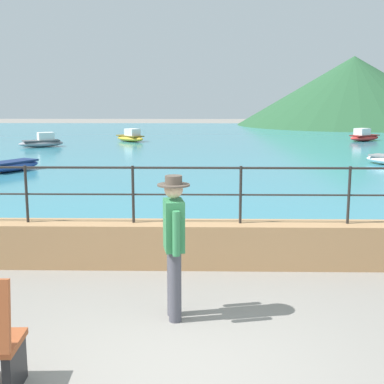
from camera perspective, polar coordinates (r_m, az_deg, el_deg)
ground_plane at (r=5.43m, az=-1.62°, el=-18.76°), size 120.00×120.00×0.00m
promenade_wall at (r=8.27m, az=-0.57°, el=-5.74°), size 20.00×0.56×0.70m
railing at (r=8.05m, az=-0.59°, el=0.90°), size 18.44×0.04×0.90m
lake_water at (r=30.69m, az=0.68°, el=5.46°), size 64.00×44.32×0.06m
hill_main at (r=51.43m, az=17.20°, el=10.50°), size 21.57×21.57×6.37m
person_walking at (r=6.18m, az=-1.99°, el=-5.28°), size 0.38×0.56×1.75m
boat_0 at (r=32.92m, az=18.32°, el=5.79°), size 2.40×2.05×0.76m
boat_3 at (r=31.13m, az=-6.75°, el=6.01°), size 2.21×2.31×0.76m
boat_4 at (r=28.58m, az=-16.10°, el=5.30°), size 2.45×1.88×0.76m
boat_6 at (r=19.52m, az=-19.16°, el=2.75°), size 1.92×2.44×0.36m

